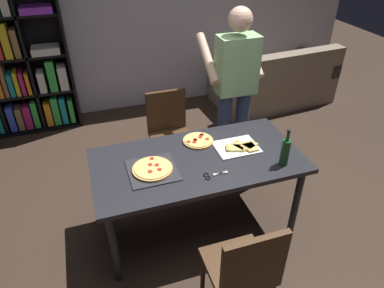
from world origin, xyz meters
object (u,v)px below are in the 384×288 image
chair_far_side (169,129)px  second_pizza_plain (198,141)px  chair_near_camera (244,268)px  pepperoni_pizza_on_tray (153,169)px  dining_table (198,166)px  couch (275,84)px  bookshelf (8,61)px  kitchen_scissors (212,175)px  wine_bottle (285,152)px  person_serving_pizza (235,87)px

chair_far_side → second_pizza_plain: (0.09, -0.67, 0.25)m
chair_near_camera → pepperoni_pizza_on_tray: bearing=113.7°
dining_table → couch: 2.78m
chair_far_side → second_pizza_plain: chair_far_side is taller
chair_near_camera → bookshelf: bearing=115.9°
kitchen_scissors → pepperoni_pizza_on_tray: bearing=154.1°
second_pizza_plain → dining_table: bearing=-109.6°
kitchen_scissors → bookshelf: bearing=121.9°
dining_table → kitchen_scissors: size_ratio=8.83×
pepperoni_pizza_on_tray → wine_bottle: bearing=-13.4°
wine_bottle → chair_far_side: bearing=117.5°
person_serving_pizza → wine_bottle: 0.98m
bookshelf → kitchen_scissors: size_ratio=10.12×
person_serving_pizza → kitchen_scissors: size_ratio=9.08×
couch → person_serving_pizza: person_serving_pizza is taller
dining_table → kitchen_scissors: kitchen_scissors is taller
dining_table → couch: bearing=46.2°
wine_bottle → kitchen_scissors: (-0.59, 0.04, -0.11)m
person_serving_pizza → couch: bearing=45.2°
bookshelf → wine_bottle: bookshelf is taller
pepperoni_pizza_on_tray → kitchen_scissors: bearing=-25.9°
pepperoni_pizza_on_tray → dining_table: bearing=5.7°
chair_far_side → pepperoni_pizza_on_tray: 1.06m
dining_table → pepperoni_pizza_on_tray: (-0.38, -0.04, 0.09)m
dining_table → kitchen_scissors: bearing=-83.0°
dining_table → couch: (1.91, 1.99, -0.37)m
couch → second_pizza_plain: (-1.82, -1.75, 0.46)m
dining_table → chair_far_side: (0.00, 0.91, -0.16)m
dining_table → wine_bottle: 0.71m
chair_near_camera → chair_far_side: bearing=90.0°
bookshelf → pepperoni_pizza_on_tray: bearing=-63.3°
wine_bottle → couch: bearing=60.4°
chair_near_camera → second_pizza_plain: bearing=85.8°
person_serving_pizza → kitchen_scissors: bearing=-122.3°
chair_far_side → bookshelf: bookshelf is taller
chair_far_side → kitchen_scissors: chair_far_side is taller
pepperoni_pizza_on_tray → kitchen_scissors: 0.46m
dining_table → bookshelf: (-1.59, 2.37, 0.25)m
pepperoni_pizza_on_tray → second_pizza_plain: pepperoni_pizza_on_tray is taller
chair_far_side → wine_bottle: size_ratio=2.85×
wine_bottle → dining_table: bearing=155.9°
chair_far_side → bookshelf: bearing=137.6°
chair_far_side → person_serving_pizza: size_ratio=0.51×
second_pizza_plain → bookshelf: bearing=128.2°
bookshelf → dining_table: bearing=-56.1°
person_serving_pizza → chair_near_camera: bearing=-111.1°
chair_far_side → bookshelf: (-1.59, 1.46, 0.41)m
pepperoni_pizza_on_tray → second_pizza_plain: 0.54m
chair_near_camera → second_pizza_plain: 1.18m
person_serving_pizza → pepperoni_pizza_on_tray: 1.26m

